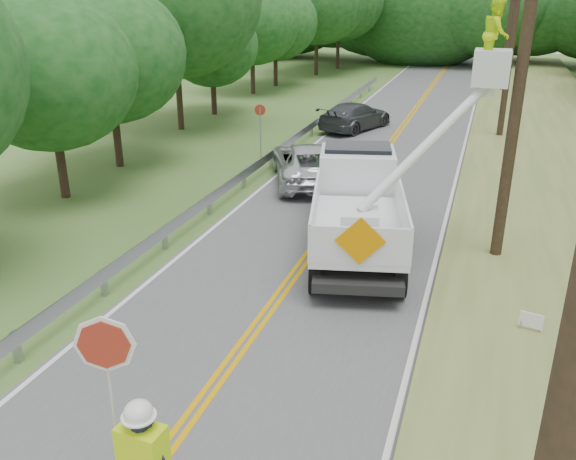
% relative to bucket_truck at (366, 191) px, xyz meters
% --- Properties ---
extents(ground, '(140.00, 140.00, 0.00)m').
position_rel_bucket_truck_xyz_m(ground, '(-1.23, -9.49, -1.56)').
color(ground, '#375A24').
rests_on(ground, ground).
extents(road, '(7.20, 96.00, 0.03)m').
position_rel_bucket_truck_xyz_m(road, '(-1.23, 4.51, -1.55)').
color(road, '#4F4F52').
rests_on(road, ground).
extents(guardrail, '(0.18, 48.00, 0.77)m').
position_rel_bucket_truck_xyz_m(guardrail, '(-5.25, 5.42, -1.00)').
color(guardrail, '#999AA2').
rests_on(guardrail, ground).
extents(utility_poles, '(1.60, 43.30, 10.00)m').
position_rel_bucket_truck_xyz_m(utility_poles, '(3.77, 7.53, 3.71)').
color(utility_poles, black).
rests_on(utility_poles, ground).
extents(tall_grass_verge, '(7.00, 96.00, 0.30)m').
position_rel_bucket_truck_xyz_m(tall_grass_verge, '(5.87, 4.51, -1.41)').
color(tall_grass_verge, '#586F30').
rests_on(tall_grass_verge, ground).
extents(treeline_left, '(10.15, 53.79, 10.49)m').
position_rel_bucket_truck_xyz_m(treeline_left, '(-11.66, 19.32, 4.02)').
color(treeline_left, '#332319').
rests_on(treeline_left, ground).
extents(treeline_horizon, '(57.23, 14.27, 12.47)m').
position_rel_bucket_truck_xyz_m(treeline_horizon, '(-2.05, 46.73, 3.94)').
color(treeline_horizon, '#104614').
rests_on(treeline_horizon, ground).
extents(bucket_truck, '(5.44, 7.33, 6.84)m').
position_rel_bucket_truck_xyz_m(bucket_truck, '(0.00, 0.00, 0.00)').
color(bucket_truck, black).
rests_on(bucket_truck, road).
extents(suv_silver, '(4.39, 5.95, 1.50)m').
position_rel_bucket_truck_xyz_m(suv_silver, '(-3.26, 5.02, -0.78)').
color(suv_silver, silver).
rests_on(suv_silver, road).
extents(suv_darkgrey, '(3.57, 5.27, 1.42)m').
position_rel_bucket_truck_xyz_m(suv_darkgrey, '(-3.54, 14.70, -0.83)').
color(suv_darkgrey, '#3E4246').
rests_on(suv_darkgrey, road).
extents(stop_sign_permanent, '(0.50, 0.13, 2.38)m').
position_rel_bucket_truck_xyz_m(stop_sign_permanent, '(-6.28, 7.80, 0.01)').
color(stop_sign_permanent, '#999AA2').
rests_on(stop_sign_permanent, ground).
extents(yard_sign, '(0.48, 0.13, 0.70)m').
position_rel_bucket_truck_xyz_m(yard_sign, '(4.52, -4.42, -1.05)').
color(yard_sign, white).
rests_on(yard_sign, ground).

